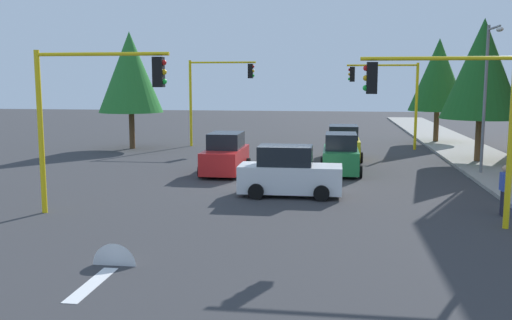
# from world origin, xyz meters

# --- Properties ---
(ground_plane) EXTENTS (120.00, 120.00, 0.00)m
(ground_plane) POSITION_xyz_m (0.00, 0.00, 0.00)
(ground_plane) COLOR #353538
(sidewalk_kerb) EXTENTS (80.00, 4.00, 0.15)m
(sidewalk_kerb) POSITION_xyz_m (-5.00, 10.50, 0.07)
(sidewalk_kerb) COLOR gray
(sidewalk_kerb) RESTS_ON ground
(lane_arrow_near) EXTENTS (2.40, 1.10, 1.10)m
(lane_arrow_near) POSITION_xyz_m (11.51, -3.00, 0.01)
(lane_arrow_near) COLOR silver
(lane_arrow_near) RESTS_ON ground
(traffic_signal_far_right) EXTENTS (0.36, 4.59, 5.84)m
(traffic_signal_far_right) POSITION_xyz_m (-14.00, -5.72, 4.12)
(traffic_signal_far_right) COLOR yellow
(traffic_signal_far_right) RESTS_ON ground
(traffic_signal_near_right) EXTENTS (0.36, 4.59, 5.47)m
(traffic_signal_near_right) POSITION_xyz_m (6.00, -5.67, 3.88)
(traffic_signal_near_right) COLOR yellow
(traffic_signal_near_right) RESTS_ON ground
(traffic_signal_far_left) EXTENTS (0.36, 4.59, 5.61)m
(traffic_signal_far_left) POSITION_xyz_m (-14.00, 5.69, 3.97)
(traffic_signal_far_left) COLOR yellow
(traffic_signal_far_left) RESTS_ON ground
(traffic_signal_near_left) EXTENTS (0.36, 4.59, 5.28)m
(traffic_signal_near_left) POSITION_xyz_m (6.00, 5.63, 3.76)
(traffic_signal_near_left) COLOR yellow
(traffic_signal_near_left) RESTS_ON ground
(street_lamp_curbside) EXTENTS (2.15, 0.28, 7.00)m
(street_lamp_curbside) POSITION_xyz_m (-3.61, 9.20, 4.35)
(street_lamp_curbside) COLOR slate
(street_lamp_curbside) RESTS_ON ground
(tree_opposite_side) EXTENTS (4.18, 4.18, 7.63)m
(tree_opposite_side) POSITION_xyz_m (-12.00, -11.00, 5.01)
(tree_opposite_side) COLOR brown
(tree_opposite_side) RESTS_ON ground
(tree_roadside_far) EXTENTS (4.07, 4.07, 7.43)m
(tree_roadside_far) POSITION_xyz_m (-18.00, 9.50, 4.87)
(tree_roadside_far) COLOR brown
(tree_roadside_far) RESTS_ON ground
(tree_roadside_mid) EXTENTS (4.24, 4.24, 7.74)m
(tree_roadside_mid) POSITION_xyz_m (-8.00, 10.00, 5.08)
(tree_roadside_mid) COLOR brown
(tree_roadside_mid) RESTS_ON ground
(car_yellow) EXTENTS (4.12, 2.12, 1.98)m
(car_yellow) POSITION_xyz_m (-8.58, 2.78, 0.90)
(car_yellow) COLOR yellow
(car_yellow) RESTS_ON ground
(car_red) EXTENTS (4.16, 2.03, 1.98)m
(car_red) POSITION_xyz_m (-2.93, -2.94, 0.90)
(car_red) COLOR red
(car_red) RESTS_ON ground
(car_green) EXTENTS (4.02, 1.97, 1.98)m
(car_green) POSITION_xyz_m (-3.69, 2.59, 0.90)
(car_green) COLOR #1E7238
(car_green) RESTS_ON ground
(car_white) EXTENTS (1.93, 3.99, 1.98)m
(car_white) POSITION_xyz_m (2.00, 0.54, 0.90)
(car_white) COLOR white
(car_white) RESTS_ON ground
(pedestrian_crossing) EXTENTS (0.40, 0.24, 1.70)m
(pedestrian_crossing) POSITION_xyz_m (4.30, 7.89, 0.91)
(pedestrian_crossing) COLOR #262638
(pedestrian_crossing) RESTS_ON ground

